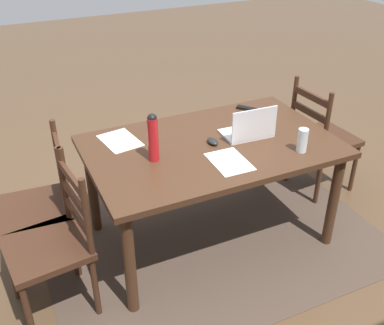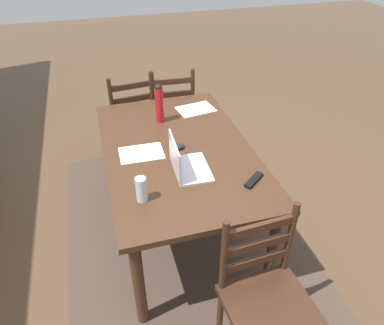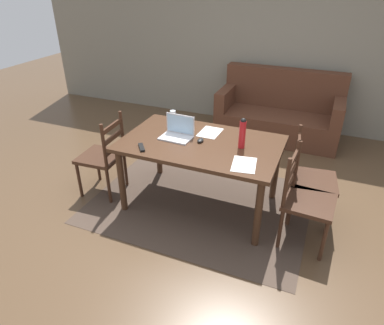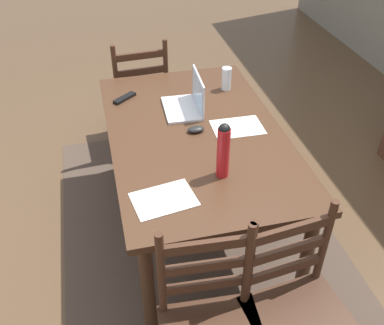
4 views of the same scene
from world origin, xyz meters
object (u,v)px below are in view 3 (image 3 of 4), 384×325
at_px(chair_left_near, 103,156).
at_px(drinking_glass, 173,117).
at_px(tv_remote, 142,147).
at_px(water_bottle, 242,133).
at_px(computer_mouse, 200,140).
at_px(dining_table, 201,150).
at_px(chair_right_far, 310,179).
at_px(couch, 279,114).
at_px(laptop, 178,132).
at_px(chair_right_near, 305,200).

distance_m(chair_left_near, drinking_glass, 0.90).
xyz_separation_m(chair_left_near, tv_remote, (0.61, -0.16, 0.31)).
distance_m(water_bottle, computer_mouse, 0.44).
bearing_deg(dining_table, chair_right_far, 10.15).
bearing_deg(chair_left_near, couch, 56.55).
xyz_separation_m(laptop, water_bottle, (0.68, 0.01, 0.10)).
relative_size(chair_right_far, drinking_glass, 6.15).
bearing_deg(drinking_glass, laptop, -56.70).
xyz_separation_m(chair_left_near, chair_right_far, (2.19, 0.39, 0.00)).
relative_size(couch, water_bottle, 5.85).
bearing_deg(chair_left_near, drinking_glass, 39.87).
bearing_deg(computer_mouse, chair_left_near, -172.00).
bearing_deg(laptop, couch, 71.23).
relative_size(chair_right_near, couch, 0.53).
relative_size(laptop, drinking_glass, 2.13).
bearing_deg(couch, chair_left_near, -123.45).
xyz_separation_m(chair_right_far, couch, (-0.64, 1.95, -0.11)).
xyz_separation_m(chair_right_near, laptop, (-1.36, 0.22, 0.35)).
bearing_deg(couch, chair_right_near, -74.72).
height_order(dining_table, drinking_glass, drinking_glass).
bearing_deg(water_bottle, computer_mouse, -174.93).
bearing_deg(chair_left_near, tv_remote, -14.85).
distance_m(chair_right_near, tv_remote, 1.62).
bearing_deg(chair_right_near, drinking_glass, 161.50).
xyz_separation_m(chair_right_far, water_bottle, (-0.68, -0.16, 0.46)).
relative_size(chair_left_near, couch, 0.53).
relative_size(chair_right_near, water_bottle, 3.09).
relative_size(water_bottle, tv_remote, 1.81).
height_order(chair_right_near, chair_right_far, same).
relative_size(dining_table, computer_mouse, 16.09).
bearing_deg(drinking_glass, chair_right_near, -18.50).
distance_m(chair_right_near, chair_left_near, 2.19).
xyz_separation_m(dining_table, water_bottle, (0.41, 0.03, 0.25)).
bearing_deg(drinking_glass, chair_right_far, -4.71).
bearing_deg(computer_mouse, laptop, 172.79).
xyz_separation_m(water_bottle, computer_mouse, (-0.42, -0.04, -0.14)).
distance_m(chair_right_near, couch, 2.43).
distance_m(chair_left_near, couch, 2.81).
bearing_deg(drinking_glass, couch, 63.14).
xyz_separation_m(couch, drinking_glass, (-0.92, -1.82, 0.48)).
xyz_separation_m(chair_right_near, drinking_glass, (-1.56, 0.52, 0.37)).
distance_m(chair_right_far, tv_remote, 1.70).
height_order(chair_right_near, laptop, laptop).
relative_size(computer_mouse, tv_remote, 0.59).
bearing_deg(laptop, water_bottle, 1.21).
bearing_deg(chair_right_far, laptop, -172.66).
distance_m(dining_table, water_bottle, 0.48).
bearing_deg(dining_table, laptop, 175.67).
distance_m(laptop, water_bottle, 0.69).
height_order(dining_table, chair_right_near, chair_right_near).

